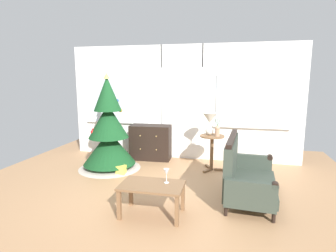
% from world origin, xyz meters
% --- Properties ---
extents(ground_plane, '(6.76, 6.76, 0.00)m').
position_xyz_m(ground_plane, '(0.00, 0.00, 0.00)').
color(ground_plane, '#AD7F56').
extents(back_wall_with_door, '(5.20, 0.14, 2.55)m').
position_xyz_m(back_wall_with_door, '(0.00, 2.08, 1.28)').
color(back_wall_with_door, white).
rests_on(back_wall_with_door, ground).
extents(christmas_tree, '(1.25, 1.25, 1.93)m').
position_xyz_m(christmas_tree, '(-1.28, 0.98, 0.69)').
color(christmas_tree, '#4C331E').
rests_on(christmas_tree, ground).
extents(dresser_cabinet, '(0.92, 0.48, 0.78)m').
position_xyz_m(dresser_cabinet, '(-0.65, 1.79, 0.39)').
color(dresser_cabinet, black).
rests_on(dresser_cabinet, ground).
extents(settee_sofa, '(0.80, 1.44, 0.96)m').
position_xyz_m(settee_sofa, '(1.33, 0.12, 0.38)').
color(settee_sofa, black).
rests_on(settee_sofa, ground).
extents(side_table, '(0.50, 0.48, 0.71)m').
position_xyz_m(side_table, '(0.76, 1.33, 0.50)').
color(side_table, brown).
rests_on(side_table, ground).
extents(table_lamp, '(0.28, 0.28, 0.44)m').
position_xyz_m(table_lamp, '(0.70, 1.37, 0.99)').
color(table_lamp, silver).
rests_on(table_lamp, side_table).
extents(flower_vase, '(0.11, 0.10, 0.35)m').
position_xyz_m(flower_vase, '(0.86, 1.27, 0.82)').
color(flower_vase, tan).
rests_on(flower_vase, side_table).
extents(coffee_table, '(0.85, 0.53, 0.43)m').
position_xyz_m(coffee_table, '(0.13, -0.70, 0.36)').
color(coffee_table, brown).
rests_on(coffee_table, ground).
extents(wine_glass, '(0.08, 0.08, 0.20)m').
position_xyz_m(wine_glass, '(0.30, -0.61, 0.57)').
color(wine_glass, silver).
rests_on(wine_glass, coffee_table).
extents(gift_box, '(0.17, 0.15, 0.17)m').
position_xyz_m(gift_box, '(-0.91, 0.69, 0.09)').
color(gift_box, '#D8C64C').
rests_on(gift_box, ground).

